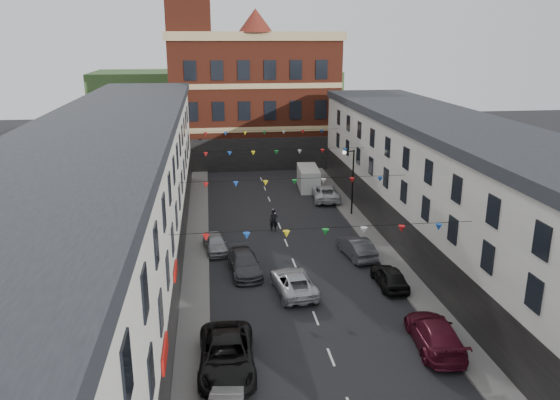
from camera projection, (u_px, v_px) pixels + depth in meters
name	position (u px, v px, depth m)	size (l,w,h in m)	color
ground	(304.00, 288.00, 34.98)	(160.00, 160.00, 0.00)	black
pavement_left	(196.00, 279.00, 36.00)	(1.80, 64.00, 0.15)	#605E5B
pavement_right	(397.00, 268.00, 37.72)	(1.80, 64.00, 0.15)	#605E5B
terrace_left	(110.00, 211.00, 32.92)	(8.40, 56.00, 10.70)	beige
terrace_right	(478.00, 204.00, 36.00)	(8.40, 56.00, 9.70)	silver
civic_building	(253.00, 97.00, 68.68)	(20.60, 13.30, 18.50)	maroon
clock_tower	(189.00, 41.00, 62.99)	(5.60, 5.60, 30.00)	maroon
distant_hill	(218.00, 101.00, 91.92)	(40.00, 14.00, 10.00)	#355427
street_lamp	(350.00, 173.00, 47.97)	(1.10, 0.36, 6.00)	black
car_left_c	(227.00, 355.00, 26.11)	(2.66, 5.78, 1.61)	black
car_left_d	(244.00, 263.00, 36.99)	(1.97, 4.84, 1.40)	#3A3C41
car_left_e	(215.00, 243.00, 40.70)	(1.55, 3.85, 1.31)	#94989D
car_right_c	(435.00, 334.00, 28.06)	(2.15, 5.28, 1.53)	#501021
car_right_d	(390.00, 277.00, 34.96)	(1.62, 4.01, 1.37)	black
car_right_e	(356.00, 247.00, 39.71)	(1.55, 4.46, 1.47)	#44454B
car_right_f	(326.00, 193.00, 53.54)	(2.48, 5.37, 1.49)	silver
moving_car	(294.00, 282.00, 34.17)	(2.27, 4.92, 1.37)	#B7B8BF
white_van	(308.00, 178.00, 57.48)	(1.98, 5.16, 2.28)	silver
pedestrian	(274.00, 220.00, 44.87)	(0.68, 0.45, 1.86)	black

